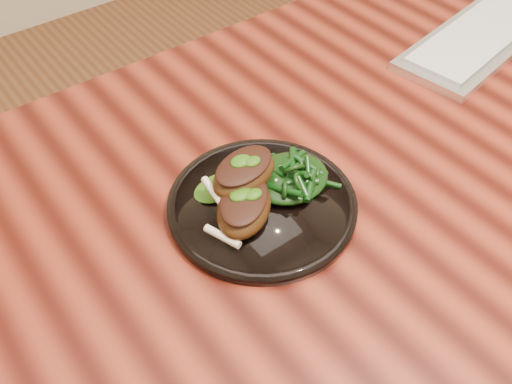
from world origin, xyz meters
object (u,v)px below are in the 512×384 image
at_px(plate, 262,205).
at_px(desk, 397,165).
at_px(keyboard, 492,28).
at_px(lamb_chop_front, 244,206).
at_px(greens_heap, 290,174).

bearing_deg(plate, desk, 0.52).
bearing_deg(desk, keyboard, 15.73).
xyz_separation_m(lamb_chop_front, greens_heap, (0.08, 0.01, -0.00)).
distance_m(desk, keyboard, 0.35).
bearing_deg(plate, lamb_chop_front, -165.85).
distance_m(plate, greens_heap, 0.05).
relative_size(lamb_chop_front, keyboard, 0.25).
bearing_deg(greens_heap, keyboard, 9.14).
height_order(desk, lamb_chop_front, lamb_chop_front).
height_order(plate, lamb_chop_front, lamb_chop_front).
height_order(lamb_chop_front, greens_heap, lamb_chop_front).
xyz_separation_m(desk, keyboard, (0.32, 0.09, 0.09)).
xyz_separation_m(desk, plate, (-0.28, -0.00, 0.09)).
bearing_deg(desk, lamb_chop_front, -177.90).
bearing_deg(lamb_chop_front, plate, 14.15).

